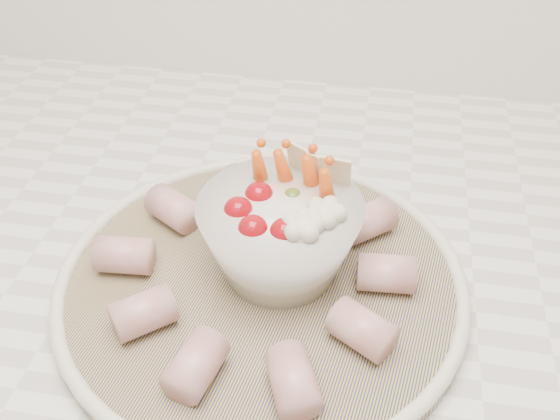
# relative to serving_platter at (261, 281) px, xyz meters

# --- Properties ---
(serving_platter) EXTENTS (0.39, 0.39, 0.02)m
(serving_platter) POSITION_rel_serving_platter_xyz_m (0.00, 0.00, 0.00)
(serving_platter) COLOR navy
(serving_platter) RESTS_ON kitchen_counter
(veggie_bowl) EXTENTS (0.13, 0.13, 0.10)m
(veggie_bowl) POSITION_rel_serving_platter_xyz_m (0.01, 0.01, 0.04)
(veggie_bowl) COLOR silver
(veggie_bowl) RESTS_ON serving_platter
(cured_meat_rolls) EXTENTS (0.27, 0.27, 0.03)m
(cured_meat_rolls) POSITION_rel_serving_platter_xyz_m (-0.00, 0.00, 0.02)
(cured_meat_rolls) COLOR #B2515A
(cured_meat_rolls) RESTS_ON serving_platter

